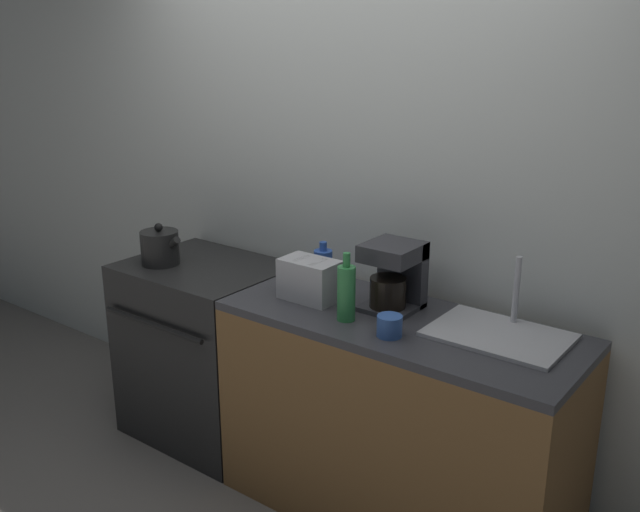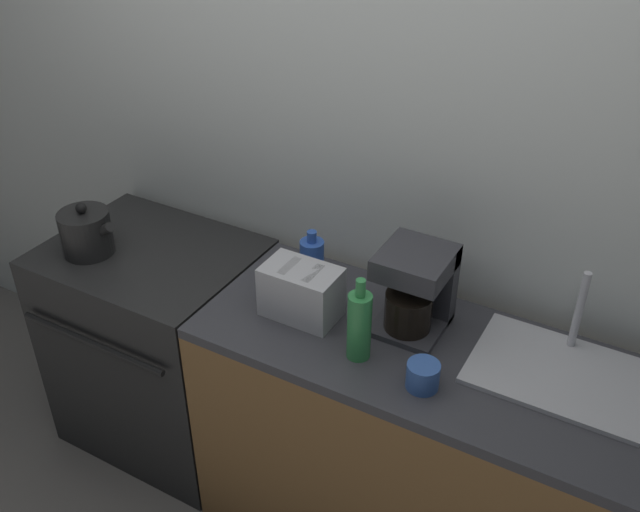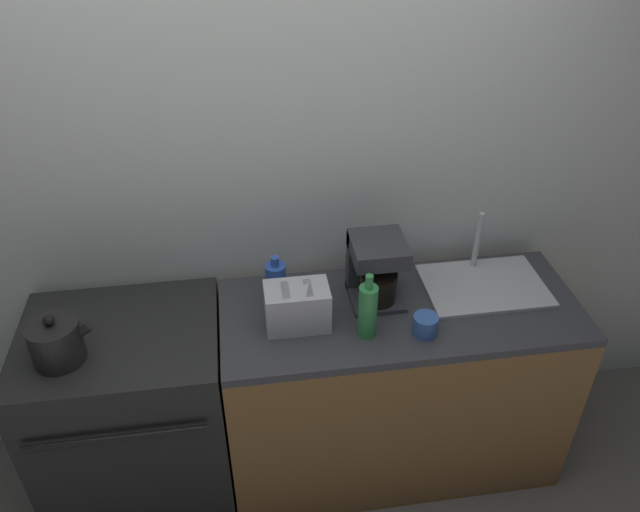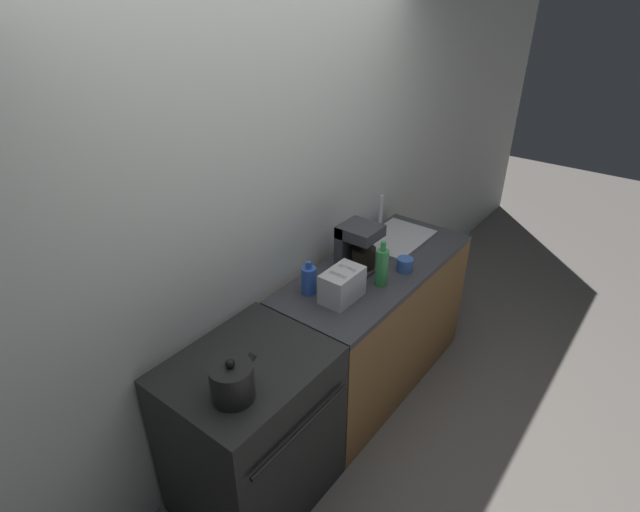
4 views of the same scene
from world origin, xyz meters
The scene contains 11 objects.
ground_plane centered at (0.00, 0.00, 0.00)m, with size 12.00×12.00×0.00m, color slate.
wall_back centered at (0.00, 0.68, 1.30)m, with size 8.00×0.05×2.60m.
stove centered at (-0.60, 0.31, 0.46)m, with size 0.77×0.66×0.91m.
counter_block centered at (0.52, 0.30, 0.45)m, with size 1.46×0.60×0.91m.
kettle centered at (-0.78, 0.20, 0.99)m, with size 0.23×0.19×0.21m.
toaster centered at (0.09, 0.27, 1.00)m, with size 0.25×0.15×0.17m.
coffee_maker centered at (0.43, 0.40, 1.05)m, with size 0.21×0.23×0.28m.
sink_tray centered at (0.90, 0.39, 0.92)m, with size 0.50×0.36×0.28m.
bottle_green centered at (0.35, 0.17, 1.02)m, with size 0.07×0.07×0.28m.
bottle_blue centered at (0.03, 0.45, 0.99)m, with size 0.08×0.08×0.20m.
cup_blue centered at (0.57, 0.14, 0.95)m, with size 0.10×0.10×0.08m.
Camera 4 is at (-1.78, -1.03, 2.46)m, focal length 28.00 mm.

